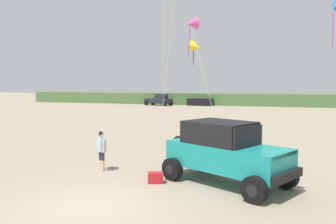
{
  "coord_description": "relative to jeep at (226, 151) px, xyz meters",
  "views": [
    {
      "loc": [
        5.25,
        -8.47,
        3.61
      ],
      "look_at": [
        0.81,
        4.66,
        2.47
      ],
      "focal_mm": 36.14,
      "sensor_mm": 36.0,
      "label": 1
    }
  ],
  "objects": [
    {
      "name": "distant_sedan",
      "position": [
        -11.25,
        43.78,
        -0.6
      ],
      "size": [
        4.35,
        2.1,
        1.2
      ],
      "primitive_type": "cube",
      "rotation": [
        0.0,
        0.0,
        -0.1
      ],
      "color": "black",
      "rests_on": "ground_plane"
    },
    {
      "name": "jeep",
      "position": [
        0.0,
        0.0,
        0.0
      ],
      "size": [
        5.0,
        4.06,
        2.26
      ],
      "color": "teal",
      "rests_on": "ground_plane"
    },
    {
      "name": "dune_ridge",
      "position": [
        -0.73,
        47.84,
        -0.19
      ],
      "size": [
        90.0,
        6.61,
        2.01
      ],
      "primitive_type": "cube",
      "color": "#4C703D",
      "rests_on": "ground_plane"
    },
    {
      "name": "kite_white_parafoil",
      "position": [
        -3.75,
        10.46,
        4.91
      ],
      "size": [
        2.8,
        2.35,
        6.64
      ],
      "color": "yellow",
      "rests_on": "ground_plane"
    },
    {
      "name": "ground_plane",
      "position": [
        -3.37,
        -3.58,
        -1.2
      ],
      "size": [
        220.0,
        220.0,
        0.0
      ],
      "primitive_type": "plane",
      "color": "gray"
    },
    {
      "name": "kite_black_sled",
      "position": [
        -3.68,
        9.03,
        6.22
      ],
      "size": [
        3.04,
        3.07,
        7.89
      ],
      "color": "#E04C93",
      "rests_on": "ground_plane"
    },
    {
      "name": "cooler_box",
      "position": [
        -2.43,
        -0.71,
        -1.01
      ],
      "size": [
        0.65,
        0.53,
        0.38
      ],
      "primitive_type": "cube",
      "rotation": [
        0.0,
        0.0,
        0.34
      ],
      "color": "#B21E23",
      "rests_on": "ground_plane"
    },
    {
      "name": "person_watching",
      "position": [
        -5.17,
        0.19,
        -0.26
      ],
      "size": [
        0.52,
        0.46,
        1.67
      ],
      "color": "#DBB28E",
      "rests_on": "ground_plane"
    },
    {
      "name": "distant_pickup",
      "position": [
        -18.05,
        42.21,
        -0.26
      ],
      "size": [
        4.91,
        3.3,
        1.98
      ],
      "color": "#1E232D",
      "rests_on": "ground_plane"
    }
  ]
}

